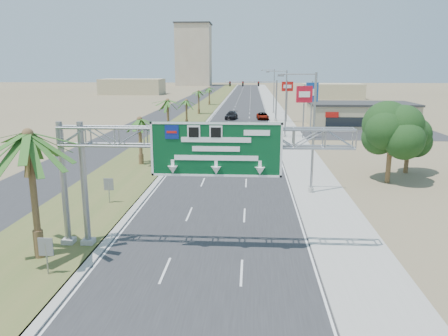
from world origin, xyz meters
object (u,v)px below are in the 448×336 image
car_right_lane (263,116)px  car_left_lane (195,141)px  signal_mast (266,97)px  car_mid_lane (245,138)px  palm_near (28,135)px  store_building (361,115)px  pole_sign_red_far (287,90)px  pole_sign_red_near (304,97)px  pole_sign_blue (312,95)px  car_far (231,116)px  sign_gantry (189,147)px

car_right_lane → car_left_lane: bearing=-110.4°
signal_mast → car_mid_lane: 25.79m
palm_near → store_building: palm_near is taller
palm_near → pole_sign_red_far: bearing=73.8°
pole_sign_red_near → store_building: bearing=50.9°
car_right_lane → pole_sign_blue: bearing=-72.7°
pole_sign_blue → car_far: bearing=125.7°
car_far → store_building: bearing=-15.7°
signal_mast → car_far: bearing=151.7°
palm_near → car_far: size_ratio=1.58×
pole_sign_blue → car_left_lane: bearing=-142.3°
signal_mast → store_building: 18.08m
store_building → pole_sign_blue: pole_sign_blue is taller
signal_mast → pole_sign_red_near: 21.26m
car_mid_lane → car_far: car_far is taller
pole_sign_red_far → car_far: bearing=158.8°
car_far → pole_sign_red_near: 27.56m
car_left_lane → pole_sign_red_near: 17.85m
sign_gantry → pole_sign_red_near: bearing=74.9°
signal_mast → car_far: signal_mast is taller
signal_mast → car_left_lane: signal_mast is taller
palm_near → pole_sign_blue: (21.14, 48.71, -0.72)m
pole_sign_red_near → sign_gantry: bearing=-105.1°
signal_mast → car_left_lane: bearing=-109.8°
pole_sign_red_near → pole_sign_blue: pole_sign_blue is taller
car_mid_lane → pole_sign_red_near: 11.15m
palm_near → pole_sign_red_far: size_ratio=1.05×
store_building → pole_sign_red_near: 19.34m
signal_mast → pole_sign_red_far: (4.04, -0.53, 1.41)m
car_mid_lane → car_right_lane: size_ratio=0.88×
sign_gantry → car_left_lane: bearing=96.8°
store_building → pole_sign_red_near: size_ratio=2.26×
store_building → car_left_lane: size_ratio=3.79×
store_building → car_left_lane: 35.16m
car_left_lane → pole_sign_red_far: 31.78m
sign_gantry → car_right_lane: (5.78, 65.82, -5.37)m
store_building → car_mid_lane: bearing=-136.8°
palm_near → pole_sign_blue: palm_near is taller
signal_mast → car_far: (-6.86, 3.69, -4.08)m
car_left_lane → pole_sign_blue: (16.98, 13.14, 5.40)m
car_left_lane → pole_sign_blue: 22.14m
car_right_lane → pole_sign_red_near: (5.38, -24.41, 5.48)m
car_far → pole_sign_red_far: (10.90, -4.22, 5.50)m
car_mid_lane → pole_sign_red_far: pole_sign_red_far is taller
car_far → pole_sign_red_far: size_ratio=0.66×
sign_gantry → pole_sign_red_far: pole_sign_red_far is taller
car_far → pole_sign_blue: pole_sign_blue is taller
signal_mast → pole_sign_blue: size_ratio=1.24×
pole_sign_red_far → car_right_lane: bearing=136.2°
sign_gantry → car_left_lane: 34.28m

